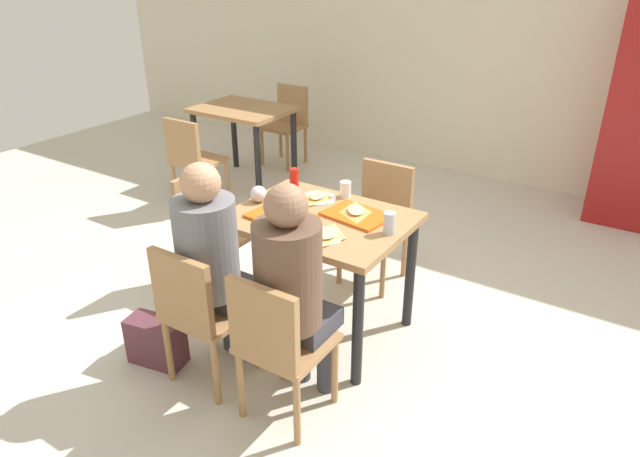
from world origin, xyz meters
TOP-DOWN VIEW (x-y plane):
  - ground_plane at (0.00, 0.00)m, footprint 10.00×10.00m
  - back_wall at (0.00, 3.20)m, footprint 10.00×0.10m
  - main_table at (0.00, 0.00)m, footprint 1.01×0.77m
  - chair_near_left at (-0.25, -0.77)m, footprint 0.40×0.40m
  - chair_near_right at (0.25, -0.77)m, footprint 0.40×0.40m
  - chair_far_side at (0.00, 0.77)m, footprint 0.40×0.40m
  - chair_left_end at (-0.89, 0.00)m, footprint 0.40×0.40m
  - person_in_red at (-0.25, -0.63)m, footprint 0.32×0.42m
  - person_in_brown_jacket at (0.25, -0.63)m, footprint 0.32×0.42m
  - tray_red_near at (-0.18, -0.14)m, footprint 0.38×0.29m
  - tray_red_far at (0.18, 0.12)m, footprint 0.39×0.31m
  - paper_plate_center at (-0.15, 0.21)m, footprint 0.22×0.22m
  - paper_plate_near_edge at (0.15, -0.21)m, footprint 0.22×0.22m
  - pizza_slice_a at (-0.20, -0.16)m, footprint 0.23×0.20m
  - pizza_slice_b at (0.16, 0.13)m, footprint 0.23×0.26m
  - pizza_slice_c at (-0.15, 0.21)m, footprint 0.15×0.22m
  - pizza_slice_d at (0.17, -0.20)m, footprint 0.21×0.25m
  - plastic_cup_a at (-0.03, 0.33)m, footprint 0.07×0.07m
  - plastic_cup_b at (0.03, -0.33)m, footprint 0.07×0.07m
  - soda_can at (0.43, 0.02)m, footprint 0.07×0.07m
  - condiment_bottle at (-0.33, 0.21)m, footprint 0.06×0.06m
  - foil_bundle at (-0.43, -0.02)m, footprint 0.10×0.10m
  - handbag at (-0.60, -0.79)m, footprint 0.34×0.22m
  - background_table at (-1.98, 1.70)m, footprint 0.90×0.70m
  - background_chair_near at (-1.98, 0.97)m, footprint 0.40×0.40m
  - background_chair_far at (-1.98, 2.44)m, footprint 0.40×0.40m

SIDE VIEW (x-z plane):
  - ground_plane at x=0.00m, z-range -0.02..0.00m
  - handbag at x=-0.60m, z-range 0.00..0.28m
  - chair_near_left at x=-0.25m, z-range 0.07..0.90m
  - chair_near_right at x=0.25m, z-range 0.07..0.90m
  - chair_far_side at x=0.00m, z-range 0.07..0.90m
  - chair_left_end at x=-0.89m, z-range 0.07..0.90m
  - background_chair_near at x=-1.98m, z-range 0.07..0.90m
  - background_chair_far at x=-1.98m, z-range 0.07..0.90m
  - background_table at x=-1.98m, z-range 0.25..1.02m
  - main_table at x=0.00m, z-range 0.27..1.03m
  - person_in_red at x=-0.25m, z-range 0.11..1.35m
  - person_in_brown_jacket at x=0.25m, z-range 0.11..1.35m
  - paper_plate_center at x=-0.15m, z-range 0.77..0.77m
  - paper_plate_near_edge at x=0.15m, z-range 0.77..0.77m
  - tray_red_near at x=-0.18m, z-range 0.77..0.78m
  - tray_red_far at x=0.18m, z-range 0.77..0.78m
  - pizza_slice_c at x=-0.15m, z-range 0.77..0.79m
  - pizza_slice_d at x=0.17m, z-range 0.77..0.79m
  - pizza_slice_b at x=0.16m, z-range 0.78..0.80m
  - pizza_slice_a at x=-0.20m, z-range 0.78..0.80m
  - plastic_cup_a at x=-0.03m, z-range 0.77..0.87m
  - plastic_cup_b at x=0.03m, z-range 0.77..0.87m
  - foil_bundle at x=-0.43m, z-range 0.77..0.87m
  - soda_can at x=0.43m, z-range 0.77..0.89m
  - condiment_bottle at x=-0.33m, z-range 0.77..0.93m
  - back_wall at x=0.00m, z-range 0.00..2.80m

